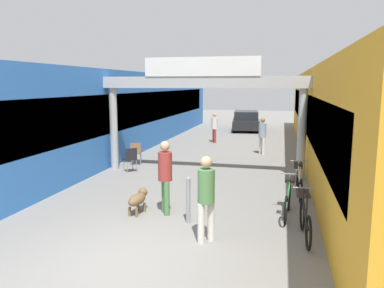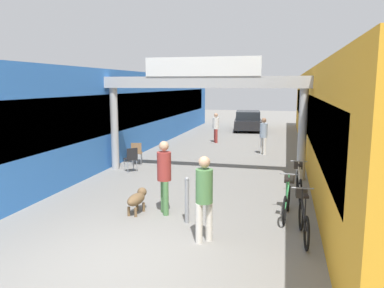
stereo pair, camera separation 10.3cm
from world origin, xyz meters
name	(u,v)px [view 1 (the left image)]	position (x,y,z in m)	size (l,w,h in m)	color
ground_plane	(124,260)	(0.00, 0.00, 0.00)	(80.00, 80.00, 0.00)	gray
storefront_left	(118,111)	(-5.09, 11.00, 1.85)	(3.00, 26.00, 3.69)	blue
storefront_right	(340,115)	(5.09, 11.00, 1.85)	(3.00, 26.00, 3.69)	gold
arcade_sign_gateway	(202,92)	(0.00, 6.79, 2.87)	(7.40, 0.47, 4.05)	#B2B2B2
pedestrian_with_dog	(165,172)	(0.00, 2.52, 1.04)	(0.47, 0.47, 1.80)	#4C7F47
pedestrian_companion	(206,193)	(1.29, 1.13, 1.01)	(0.48, 0.48, 1.75)	silver
pedestrian_carrying_crate	(262,134)	(1.86, 11.08, 0.95)	(0.47, 0.47, 1.66)	silver
pedestrian_elderly_walking	(214,126)	(-0.85, 13.97, 0.91)	(0.45, 0.45, 1.60)	#99332D
dog_on_leash	(138,199)	(-0.66, 2.41, 0.36)	(0.38, 0.80, 0.58)	brown
bicycle_black_nearest	(305,217)	(3.23, 1.85, 0.44)	(0.46, 1.69, 0.98)	black
bicycle_green_second	(288,198)	(2.90, 3.08, 0.44)	(0.46, 1.69, 0.98)	black
bicycle_silver_third	(299,182)	(3.23, 4.75, 0.44)	(0.46, 1.69, 0.98)	black
bollard_post_metal	(188,200)	(0.69, 2.06, 0.55)	(0.10, 0.10, 1.08)	gray
cafe_chair_black_nearer	(131,157)	(-2.53, 6.41, 0.54)	(0.57, 0.57, 0.89)	gray
cafe_chair_wood_farther	(136,152)	(-2.81, 7.58, 0.54)	(0.50, 0.50, 0.89)	gray
parked_car_black	(246,121)	(0.29, 19.95, 0.64)	(2.14, 4.15, 1.33)	black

